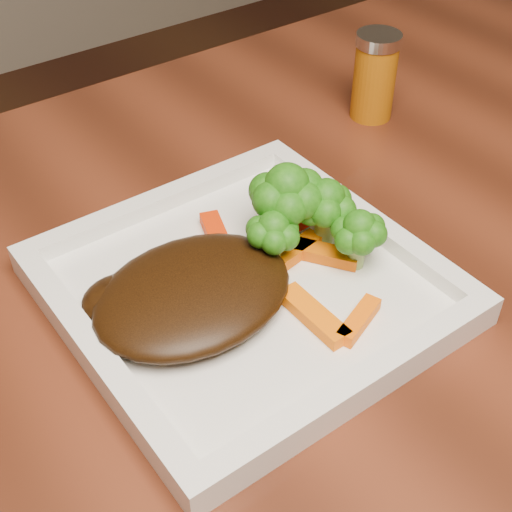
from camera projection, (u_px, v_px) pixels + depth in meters
dining_table at (429, 470)px, 0.87m from camera, size 1.60×0.90×0.75m
plate at (246, 291)px, 0.55m from camera, size 0.27×0.27×0.01m
steak at (193, 293)px, 0.52m from camera, size 0.16×0.13×0.03m
broccoli_0 at (286, 206)px, 0.57m from camera, size 0.07×0.07×0.07m
broccoli_1 at (325, 210)px, 0.57m from camera, size 0.07×0.07×0.06m
broccoli_2 at (358, 236)px, 0.55m from camera, size 0.06×0.06×0.06m
broccoli_3 at (273, 235)px, 0.55m from camera, size 0.05×0.05×0.06m
carrot_0 at (359, 320)px, 0.51m from camera, size 0.05×0.03×0.01m
carrot_2 at (314, 315)px, 0.52m from camera, size 0.02×0.06×0.01m
carrot_3 at (312, 212)px, 0.61m from camera, size 0.06×0.02×0.01m
carrot_4 at (217, 237)px, 0.58m from camera, size 0.03×0.06×0.01m
carrot_5 at (321, 253)px, 0.57m from camera, size 0.05×0.06×0.01m
carrot_6 at (294, 253)px, 0.57m from camera, size 0.06×0.02×0.01m
spice_shaker at (375, 76)px, 0.74m from camera, size 0.05×0.05×0.09m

